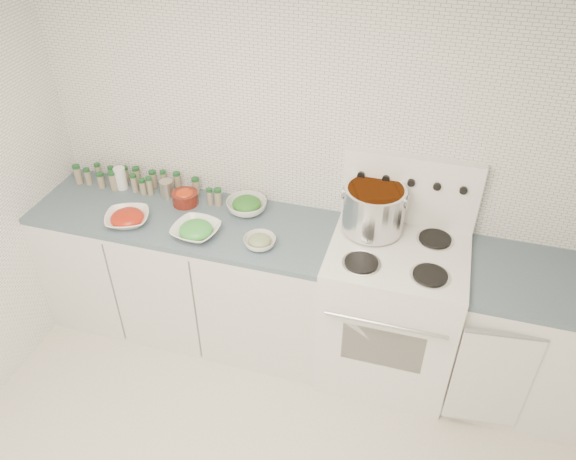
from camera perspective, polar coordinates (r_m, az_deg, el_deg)
The scene contains 13 objects.
room_walls at distance 1.91m, azimuth -5.51°, elevation -6.38°, with size 3.54×3.04×2.52m.
counter_left at distance 3.72m, azimuth -9.94°, elevation -4.24°, with size 1.85×0.62×0.90m.
stove at distance 3.42m, azimuth 10.38°, elevation -7.73°, with size 0.76×0.70×1.36m.
counter_right at distance 3.53m, azimuth 23.79°, elevation -10.37°, with size 0.89×0.68×0.90m.
stock_pot at distance 3.17m, azimuth 8.73°, elevation 2.31°, with size 0.37×0.35×0.26m.
bowl_tomato at distance 3.44m, azimuth -16.01°, elevation 1.18°, with size 0.33×0.33×0.09m.
bowl_snowpea at distance 3.25m, azimuth -9.34°, elevation -0.01°, with size 0.29×0.29×0.09m.
bowl_broccoli at distance 3.41m, azimuth -4.22°, elevation 2.52°, with size 0.30×0.30×0.10m.
bowl_zucchini at distance 3.14m, azimuth -2.89°, elevation -1.18°, with size 0.19×0.19×0.07m.
bowl_pepper at distance 3.53m, azimuth -10.42°, elevation 3.31°, with size 0.16×0.16×0.10m.
salt_canister at distance 3.77m, azimuth -16.63°, elevation 5.06°, with size 0.07×0.07×0.15m, color white.
tin_can at distance 3.62m, azimuth -12.22°, elevation 4.12°, with size 0.08×0.08×0.11m, color #A9A18F.
spice_cluster at distance 3.72m, azimuth -14.67°, elevation 4.79°, with size 1.02×0.16×0.13m.
Camera 1 is at (0.56, -1.28, 2.86)m, focal length 35.00 mm.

